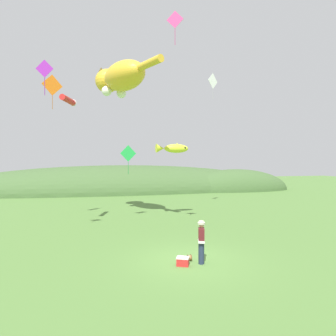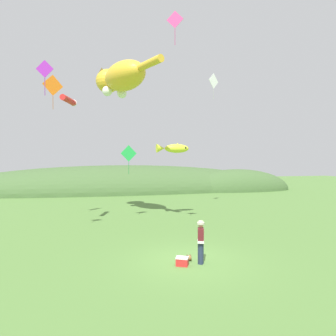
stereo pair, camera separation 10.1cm
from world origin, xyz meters
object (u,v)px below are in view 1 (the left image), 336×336
Objects in this scene: kite_diamond_violet at (45,69)px; kite_fish_windsock at (173,148)px; kite_diamond_orange at (52,85)px; festival_attendant at (201,241)px; kite_tube_streamer at (68,100)px; kite_spool at (189,258)px; kite_diamond_white at (213,81)px; picnic_cooler at (183,261)px; kite_giant_cat at (120,78)px; kite_diamond_pink at (175,20)px; kite_diamond_green at (128,154)px.

kite_fish_windsock is at bearing 32.14° from kite_diamond_violet.
kite_diamond_violet is at bearing -87.33° from kite_diamond_orange.
kite_tube_streamer reaches higher than festival_attendant.
kite_diamond_white is (6.31, 12.66, 11.08)m from kite_spool.
picnic_cooler is at bearing -39.92° from kite_diamond_violet.
kite_spool is at bearing -78.61° from kite_giant_cat.
festival_attendant is 0.94× the size of kite_tube_streamer.
kite_diamond_violet is at bearing -146.84° from kite_diamond_white.
festival_attendant is 12.08m from kite_tube_streamer.
kite_diamond_pink is at bearing -123.29° from kite_diamond_white.
kite_diamond_white is (12.61, 8.24, 2.32)m from kite_diamond_violet.
kite_tube_streamer is at bearing 73.73° from kite_diamond_violet.
kite_diamond_orange is at bearing 125.42° from festival_attendant.
kite_diamond_green is (5.03, 0.14, -4.50)m from kite_diamond_orange.
festival_attendant is 0.78× the size of kite_diamond_white.
festival_attendant is 14.50m from kite_diamond_orange.
kite_diamond_pink is 7.29m from kite_diamond_violet.
kite_diamond_white is (7.80, 3.28, 6.47)m from kite_diamond_green.
kite_tube_streamer is 3.34m from kite_diamond_violet.
kite_diamond_white is (5.94, 13.10, 10.27)m from festival_attendant.
kite_diamond_pink is at bearing 84.37° from kite_spool.
kite_giant_cat is at bearing 101.39° from kite_spool.
kite_giant_cat is 6.91m from kite_diamond_pink.
kite_diamond_white reaches higher than kite_diamond_violet.
kite_diamond_green is (-3.32, -0.14, -0.42)m from kite_fish_windsock.
kite_diamond_green is at bearing -46.17° from kite_giant_cat.
picnic_cooler is at bearing -58.15° from kite_tube_streamer.
festival_attendant is 0.85× the size of kite_diamond_green.
kite_fish_windsock is at bearing -5.64° from kite_giant_cat.
kite_tube_streamer is 1.05× the size of kite_diamond_violet.
kite_fish_windsock is 1.38× the size of kite_diamond_violet.
kite_diamond_white reaches higher than kite_fish_windsock.
festival_attendant is 17.68m from kite_diamond_white.
kite_diamond_green is at bearing 99.05° from kite_spool.
kite_diamond_white reaches higher than picnic_cooler.
festival_attendant is 11.46m from kite_diamond_violet.
kite_diamond_white is at bearing 18.36° from kite_giant_cat.
picnic_cooler is 10.92m from kite_diamond_green.
kite_diamond_orange reaches higher than kite_diamond_violet.
kite_diamond_green reaches higher than picnic_cooler.
kite_diamond_pink is (5.75, -3.92, 3.77)m from kite_tube_streamer.
festival_attendant is 1.00m from kite_spool.
kite_fish_windsock is (1.46, 9.97, 4.22)m from festival_attendant.
festival_attendant is 0.24× the size of kite_giant_cat.
kite_fish_windsock reaches higher than kite_spool.
kite_tube_streamer is at bearing -154.33° from kite_diamond_green.
kite_spool is 0.04× the size of kite_giant_cat.
kite_diamond_green is (-1.49, 9.38, 4.62)m from kite_spool.
kite_diamond_green is at bearing 1.55° from kite_diamond_orange.
kite_diamond_pink is (-0.01, 4.03, 10.80)m from festival_attendant.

